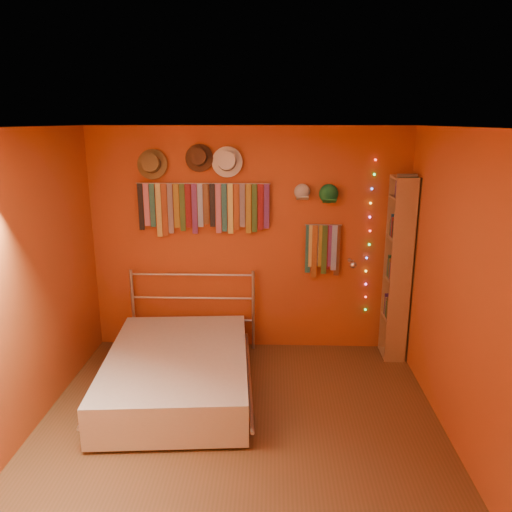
# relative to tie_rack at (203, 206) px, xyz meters

# --- Properties ---
(ground) EXTENTS (3.50, 3.50, 0.00)m
(ground) POSITION_rel_tie_rack_xyz_m (0.49, -1.69, -1.65)
(ground) COLOR brown
(ground) RESTS_ON ground
(back_wall) EXTENTS (3.50, 0.02, 2.50)m
(back_wall) POSITION_rel_tie_rack_xyz_m (0.49, 0.06, -0.40)
(back_wall) COLOR #9B3F19
(back_wall) RESTS_ON ground
(right_wall) EXTENTS (0.02, 3.50, 2.50)m
(right_wall) POSITION_rel_tie_rack_xyz_m (2.24, -1.69, -0.40)
(right_wall) COLOR #9B3F19
(right_wall) RESTS_ON ground
(left_wall) EXTENTS (0.02, 3.50, 2.50)m
(left_wall) POSITION_rel_tie_rack_xyz_m (-1.26, -1.69, -0.40)
(left_wall) COLOR #9B3F19
(left_wall) RESTS_ON ground
(ceiling) EXTENTS (3.50, 3.50, 0.02)m
(ceiling) POSITION_rel_tie_rack_xyz_m (0.49, -1.69, 0.85)
(ceiling) COLOR white
(ceiling) RESTS_ON back_wall
(tie_rack) EXTENTS (1.45, 0.03, 0.59)m
(tie_rack) POSITION_rel_tie_rack_xyz_m (0.00, 0.00, 0.00)
(tie_rack) COLOR #B6B6BB
(tie_rack) RESTS_ON back_wall
(small_tie_rack) EXTENTS (0.40, 0.03, 0.60)m
(small_tie_rack) POSITION_rel_tie_rack_xyz_m (1.31, -0.00, -0.45)
(small_tie_rack) COLOR #B6B6BB
(small_tie_rack) RESTS_ON back_wall
(fedora_olive) EXTENTS (0.32, 0.17, 0.32)m
(fedora_olive) POSITION_rel_tie_rack_xyz_m (-0.53, -0.04, 0.46)
(fedora_olive) COLOR brown
(fedora_olive) RESTS_ON back_wall
(fedora_brown) EXTENTS (0.29, 0.16, 0.29)m
(fedora_brown) POSITION_rel_tie_rack_xyz_m (-0.03, -0.03, 0.52)
(fedora_brown) COLOR #492B1A
(fedora_brown) RESTS_ON back_wall
(fedora_white) EXTENTS (0.33, 0.18, 0.32)m
(fedora_white) POSITION_rel_tie_rack_xyz_m (0.27, -0.04, 0.48)
(fedora_white) COLOR white
(fedora_white) RESTS_ON back_wall
(cap_white) EXTENTS (0.18, 0.22, 0.18)m
(cap_white) POSITION_rel_tie_rack_xyz_m (1.07, 0.01, 0.16)
(cap_white) COLOR beige
(cap_white) RESTS_ON back_wall
(cap_green) EXTENTS (0.19, 0.24, 0.19)m
(cap_green) POSITION_rel_tie_rack_xyz_m (1.35, 0.01, 0.14)
(cap_green) COLOR #197336
(cap_green) RESTS_ON back_wall
(fairy_lights) EXTENTS (0.05, 0.02, 1.70)m
(fairy_lights) POSITION_rel_tie_rack_xyz_m (1.81, 0.02, -0.34)
(fairy_lights) COLOR #FF3333
(fairy_lights) RESTS_ON back_wall
(reading_lamp) EXTENTS (0.07, 0.32, 0.09)m
(reading_lamp) POSITION_rel_tie_rack_xyz_m (1.61, -0.18, -0.58)
(reading_lamp) COLOR #B6B6BB
(reading_lamp) RESTS_ON back_wall
(bookshelf) EXTENTS (0.25, 0.34, 2.00)m
(bookshelf) POSITION_rel_tie_rack_xyz_m (2.15, -0.16, -0.63)
(bookshelf) COLOR #9E6947
(bookshelf) RESTS_ON ground
(bed) EXTENTS (1.55, 1.98, 0.93)m
(bed) POSITION_rel_tie_rack_xyz_m (-0.14, -1.01, -1.43)
(bed) COLOR #B6B6BB
(bed) RESTS_ON ground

